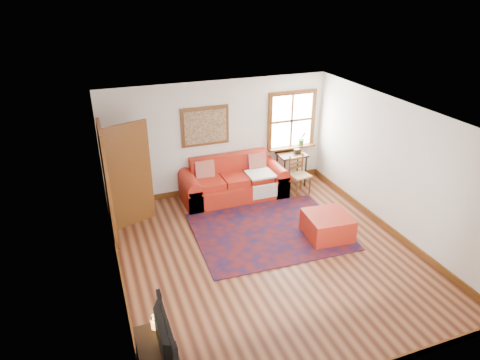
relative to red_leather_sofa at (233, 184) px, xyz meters
name	(u,v)px	position (x,y,z in m)	size (l,w,h in m)	color
ground	(268,254)	(-0.18, -2.31, -0.30)	(5.50, 5.50, 0.00)	#431F12
room_envelope	(270,168)	(-0.18, -2.29, 1.36)	(5.04, 5.54, 2.52)	silver
window	(293,126)	(1.60, 0.40, 1.02)	(1.18, 0.20, 1.38)	white
doorway	(121,177)	(-2.39, -0.52, 0.77)	(0.89, 1.08, 2.14)	black
framed_artwork	(205,126)	(-0.48, 0.41, 1.25)	(1.05, 0.07, 0.85)	brown
persian_rug	(269,231)	(0.14, -1.64, -0.29)	(2.79, 2.23, 0.02)	#59130C
red_leather_sofa	(233,184)	(0.00, 0.00, 0.00)	(2.28, 0.94, 0.89)	#B02616
red_ottoman	(327,226)	(1.09, -2.16, -0.07)	(0.79, 0.79, 0.45)	#B02616
side_table	(292,159)	(1.46, 0.09, 0.35)	(0.64, 0.48, 0.77)	black
ladder_back_chair	(299,173)	(1.43, -0.32, 0.17)	(0.45, 0.44, 0.87)	tan
television	(159,338)	(-2.43, -4.38, 0.51)	(0.96, 0.13, 0.55)	black
candle_hurricane	(156,323)	(-2.40, -3.94, 0.32)	(0.12, 0.12, 0.18)	silver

